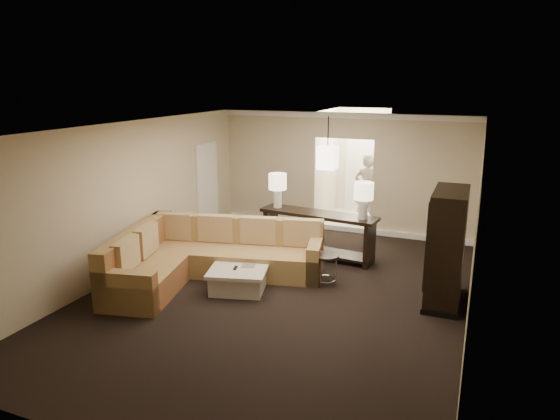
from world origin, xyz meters
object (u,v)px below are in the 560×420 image
at_px(person, 367,186).
at_px(armoire, 446,249).
at_px(sectional_sofa, 205,257).
at_px(drink_table, 326,263).
at_px(console_table, 318,231).
at_px(coffee_table, 239,278).

bearing_deg(person, armoire, 121.95).
bearing_deg(sectional_sofa, person, 54.04).
height_order(sectional_sofa, drink_table, sectional_sofa).
height_order(console_table, armoire, armoire).
bearing_deg(armoire, person, 118.92).
xyz_separation_m(console_table, armoire, (2.55, -1.24, 0.34)).
distance_m(sectional_sofa, armoire, 4.17).
bearing_deg(coffee_table, armoire, 13.91).
bearing_deg(coffee_table, sectional_sofa, 164.82).
relative_size(sectional_sofa, coffee_table, 2.95).
distance_m(coffee_table, drink_table, 1.55).
xyz_separation_m(sectional_sofa, console_table, (1.55, 1.84, 0.16)).
relative_size(sectional_sofa, armoire, 1.89).
height_order(coffee_table, drink_table, drink_table).
height_order(sectional_sofa, coffee_table, sectional_sofa).
xyz_separation_m(console_table, drink_table, (0.58, -1.30, -0.16)).
bearing_deg(console_table, armoire, -19.50).
distance_m(sectional_sofa, person, 4.92).
xyz_separation_m(sectional_sofa, armoire, (4.09, 0.60, 0.49)).
xyz_separation_m(console_table, person, (0.41, 2.64, 0.44)).
relative_size(coffee_table, person, 0.60).
relative_size(console_table, person, 1.23).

